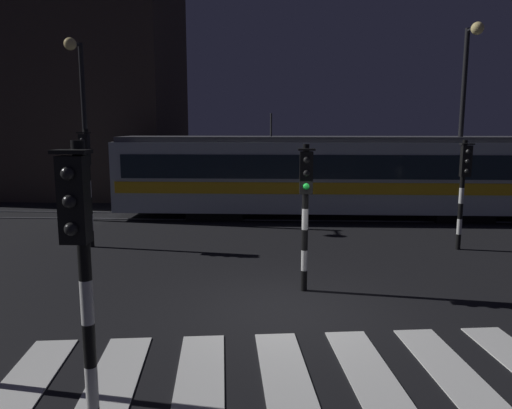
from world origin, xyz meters
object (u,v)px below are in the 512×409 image
Objects in this scene: street_lamp_trackside_left at (81,108)px; tram at (337,174)px; street_lamp_trackside_right at (465,101)px; traffic_light_median_centre at (306,196)px; traffic_light_corner_far_left at (87,170)px; traffic_light_kerb_mid_left at (81,254)px; traffic_light_corner_far_right at (464,178)px.

tram is (9.68, 1.28, -2.55)m from street_lamp_trackside_left.
street_lamp_trackside_right is 1.07× the size of street_lamp_trackside_left.
street_lamp_trackside_left reaches higher than traffic_light_median_centre.
street_lamp_trackside_right is (12.54, 4.45, 2.22)m from traffic_light_corner_far_left.
traffic_light_median_centre is at bearing -100.90° from tram.
traffic_light_median_centre is 9.11m from tram.
street_lamp_trackside_left reaches higher than traffic_light_kerb_mid_left.
street_lamp_trackside_left is at bearing 113.03° from traffic_light_corner_far_left.
tram is at bearing 7.51° from street_lamp_trackside_left.
street_lamp_trackside_left is (-7.96, 7.66, 2.15)m from traffic_light_median_centre.
traffic_light_corner_far_left is at bearing 111.33° from traffic_light_kerb_mid_left.
street_lamp_trackside_right reaches higher than street_lamp_trackside_left.
traffic_light_corner_far_left reaches higher than traffic_light_corner_far_right.
traffic_light_corner_far_left is 0.53× the size of street_lamp_trackside_left.
traffic_light_corner_far_right is (7.47, 9.44, -0.17)m from traffic_light_kerb_mid_left.
traffic_light_corner_far_left reaches higher than traffic_light_median_centre.
tram is (7.99, 5.24, -0.60)m from traffic_light_corner_far_left.
street_lamp_trackside_right reaches higher than tram.
street_lamp_trackside_left reaches higher than traffic_light_corner_far_left.
street_lamp_trackside_right is 5.41m from tram.
tram reaches higher than traffic_light_corner_far_left.
traffic_light_kerb_mid_left is 12.04m from traffic_light_corner_far_right.
traffic_light_corner_far_right is (4.80, 3.91, -0.01)m from traffic_light_median_centre.
traffic_light_kerb_mid_left reaches higher than traffic_light_median_centre.
traffic_light_corner_far_left is (-6.27, 3.70, 0.20)m from traffic_light_median_centre.
traffic_light_kerb_mid_left is 14.35m from street_lamp_trackside_left.
traffic_light_corner_far_left is 13.49m from street_lamp_trackside_right.
traffic_light_kerb_mid_left is 16.49m from street_lamp_trackside_right.
tram reaches higher than traffic_light_kerb_mid_left.
street_lamp_trackside_left is (-5.29, 13.19, 1.99)m from traffic_light_kerb_mid_left.
traffic_light_corner_far_left is 0.49× the size of street_lamp_trackside_right.
traffic_light_kerb_mid_left is 0.52× the size of street_lamp_trackside_left.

